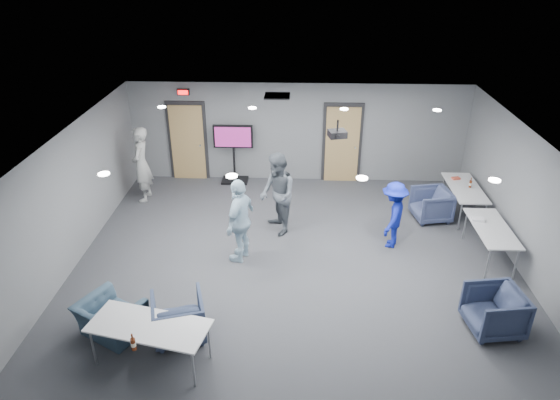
{
  "coord_description": "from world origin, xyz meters",
  "views": [
    {
      "loc": [
        0.02,
        -8.77,
        5.86
      ],
      "look_at": [
        -0.34,
        0.31,
        1.2
      ],
      "focal_mm": 32.0,
      "sensor_mm": 36.0,
      "label": 1
    }
  ],
  "objects_px": {
    "chair_front_b": "(111,318)",
    "table_front_left": "(149,327)",
    "tv_stand": "(234,150)",
    "chair_right_a": "(431,205)",
    "person_c": "(240,220)",
    "chair_front_a": "(178,317)",
    "table_right_b": "(492,230)",
    "person_d": "(393,215)",
    "chair_right_c": "(494,311)",
    "table_right_a": "(465,189)",
    "bottle_front": "(133,344)",
    "person_b": "(277,194)",
    "person_a": "(141,164)",
    "projector": "(337,134)",
    "bottle_right": "(470,184)"
  },
  "relations": [
    {
      "from": "person_c",
      "to": "tv_stand",
      "type": "height_order",
      "value": "person_c"
    },
    {
      "from": "person_d",
      "to": "chair_front_a",
      "type": "xyz_separation_m",
      "value": [
        -3.97,
        -3.0,
        -0.36
      ]
    },
    {
      "from": "person_c",
      "to": "chair_front_b",
      "type": "distance_m",
      "value": 3.1
    },
    {
      "from": "tv_stand",
      "to": "person_a",
      "type": "bearing_deg",
      "value": -152.03
    },
    {
      "from": "person_b",
      "to": "tv_stand",
      "type": "distance_m",
      "value": 2.96
    },
    {
      "from": "bottle_right",
      "to": "projector",
      "type": "relative_size",
      "value": 0.62
    },
    {
      "from": "person_d",
      "to": "chair_front_b",
      "type": "height_order",
      "value": "person_d"
    },
    {
      "from": "tv_stand",
      "to": "person_d",
      "type": "bearing_deg",
      "value": -39.75
    },
    {
      "from": "chair_front_a",
      "to": "projector",
      "type": "height_order",
      "value": "projector"
    },
    {
      "from": "person_c",
      "to": "chair_front_b",
      "type": "xyz_separation_m",
      "value": [
        -1.92,
        -2.37,
        -0.59
      ]
    },
    {
      "from": "person_c",
      "to": "table_right_a",
      "type": "relative_size",
      "value": 1.06
    },
    {
      "from": "person_c",
      "to": "projector",
      "type": "relative_size",
      "value": 4.38
    },
    {
      "from": "chair_front_a",
      "to": "tv_stand",
      "type": "xyz_separation_m",
      "value": [
        0.19,
        6.15,
        0.54
      ]
    },
    {
      "from": "person_b",
      "to": "person_c",
      "type": "xyz_separation_m",
      "value": [
        -0.7,
        -1.12,
        -0.04
      ]
    },
    {
      "from": "person_a",
      "to": "tv_stand",
      "type": "relative_size",
      "value": 1.18
    },
    {
      "from": "chair_front_a",
      "to": "chair_front_b",
      "type": "height_order",
      "value": "chair_front_a"
    },
    {
      "from": "bottle_right",
      "to": "tv_stand",
      "type": "relative_size",
      "value": 0.16
    },
    {
      "from": "tv_stand",
      "to": "chair_right_a",
      "type": "bearing_deg",
      "value": -21.45
    },
    {
      "from": "table_right_b",
      "to": "tv_stand",
      "type": "distance_m",
      "value": 6.75
    },
    {
      "from": "person_c",
      "to": "tv_stand",
      "type": "xyz_separation_m",
      "value": [
        -0.6,
        3.78,
        0.02
      ]
    },
    {
      "from": "person_b",
      "to": "person_c",
      "type": "bearing_deg",
      "value": -53.57
    },
    {
      "from": "chair_right_c",
      "to": "table_right_a",
      "type": "distance_m",
      "value": 4.18
    },
    {
      "from": "person_d",
      "to": "table_front_left",
      "type": "distance_m",
      "value": 5.58
    },
    {
      "from": "table_right_b",
      "to": "bottle_front",
      "type": "bearing_deg",
      "value": 120.48
    },
    {
      "from": "chair_front_b",
      "to": "table_front_left",
      "type": "relative_size",
      "value": 0.5
    },
    {
      "from": "chair_right_a",
      "to": "tv_stand",
      "type": "height_order",
      "value": "tv_stand"
    },
    {
      "from": "table_right_b",
      "to": "tv_stand",
      "type": "xyz_separation_m",
      "value": [
        -5.72,
        3.58,
        0.24
      ]
    },
    {
      "from": "chair_front_b",
      "to": "chair_right_a",
      "type": "bearing_deg",
      "value": -116.96
    },
    {
      "from": "table_right_a",
      "to": "tv_stand",
      "type": "xyz_separation_m",
      "value": [
        -5.72,
        1.68,
        0.24
      ]
    },
    {
      "from": "table_right_a",
      "to": "tv_stand",
      "type": "height_order",
      "value": "tv_stand"
    },
    {
      "from": "table_right_a",
      "to": "bottle_front",
      "type": "bearing_deg",
      "value": 131.73
    },
    {
      "from": "person_b",
      "to": "person_d",
      "type": "relative_size",
      "value": 1.27
    },
    {
      "from": "chair_right_a",
      "to": "person_c",
      "type": "bearing_deg",
      "value": -76.69
    },
    {
      "from": "person_d",
      "to": "chair_right_c",
      "type": "xyz_separation_m",
      "value": [
        1.29,
        -2.65,
        -0.35
      ]
    },
    {
      "from": "table_right_b",
      "to": "bottle_front",
      "type": "relative_size",
      "value": 5.88
    },
    {
      "from": "person_a",
      "to": "projector",
      "type": "xyz_separation_m",
      "value": [
        4.72,
        -1.59,
        1.44
      ]
    },
    {
      "from": "table_right_b",
      "to": "bottle_front",
      "type": "distance_m",
      "value": 7.27
    },
    {
      "from": "chair_front_a",
      "to": "table_right_b",
      "type": "bearing_deg",
      "value": -173.22
    },
    {
      "from": "table_right_b",
      "to": "table_front_left",
      "type": "xyz_separation_m",
      "value": [
        -6.2,
        -3.17,
        0.01
      ]
    },
    {
      "from": "table_right_b",
      "to": "tv_stand",
      "type": "height_order",
      "value": "tv_stand"
    },
    {
      "from": "table_front_left",
      "to": "projector",
      "type": "height_order",
      "value": "projector"
    },
    {
      "from": "bottle_front",
      "to": "bottle_right",
      "type": "distance_m",
      "value": 8.47
    },
    {
      "from": "chair_right_a",
      "to": "person_d",
      "type": "bearing_deg",
      "value": -52.73
    },
    {
      "from": "person_b",
      "to": "tv_stand",
      "type": "height_order",
      "value": "person_b"
    },
    {
      "from": "person_b",
      "to": "tv_stand",
      "type": "xyz_separation_m",
      "value": [
        -1.3,
        2.66,
        -0.02
      ]
    },
    {
      "from": "person_b",
      "to": "bottle_front",
      "type": "height_order",
      "value": "person_b"
    },
    {
      "from": "table_right_a",
      "to": "table_right_b",
      "type": "bearing_deg",
      "value": -180.0
    },
    {
      "from": "chair_right_a",
      "to": "tv_stand",
      "type": "xyz_separation_m",
      "value": [
        -4.92,
        1.93,
        0.55
      ]
    },
    {
      "from": "chair_right_a",
      "to": "tv_stand",
      "type": "distance_m",
      "value": 5.31
    },
    {
      "from": "person_c",
      "to": "tv_stand",
      "type": "bearing_deg",
      "value": -151.38
    }
  ]
}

